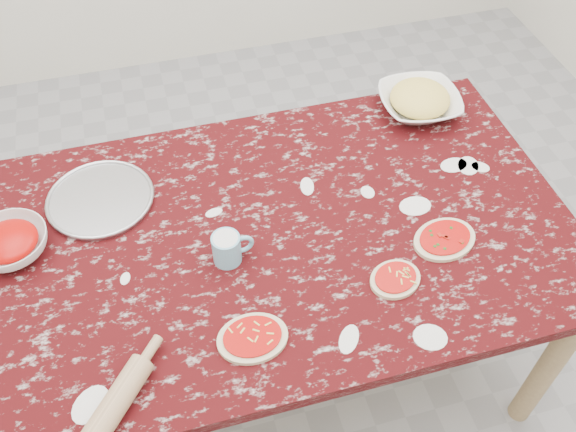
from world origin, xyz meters
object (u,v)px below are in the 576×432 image
at_px(sauce_bowl, 11,244).
at_px(worktable, 288,246).
at_px(pizza_tray, 101,200).
at_px(flour_mug, 228,248).
at_px(rolling_pin, 106,418).
at_px(cheese_bowl, 419,103).

bearing_deg(sauce_bowl, worktable, -8.91).
distance_m(pizza_tray, flour_mug, 0.44).
height_order(worktable, rolling_pin, rolling_pin).
relative_size(cheese_bowl, flour_mug, 2.30).
distance_m(cheese_bowl, flour_mug, 0.86).
distance_m(worktable, rolling_pin, 0.70).
distance_m(worktable, sauce_bowl, 0.76).
xyz_separation_m(worktable, flour_mug, (-0.18, -0.06, 0.13)).
distance_m(sauce_bowl, cheese_bowl, 1.32).
bearing_deg(pizza_tray, worktable, -25.95).
bearing_deg(sauce_bowl, pizza_tray, 27.84).
height_order(worktable, cheese_bowl, cheese_bowl).
bearing_deg(rolling_pin, worktable, 39.66).
bearing_deg(pizza_tray, flour_mug, -43.90).
bearing_deg(worktable, pizza_tray, 154.05).
height_order(pizza_tray, rolling_pin, rolling_pin).
xyz_separation_m(pizza_tray, flour_mug, (0.32, -0.31, 0.04)).
xyz_separation_m(pizza_tray, sauce_bowl, (-0.24, -0.13, 0.03)).
bearing_deg(cheese_bowl, rolling_pin, -142.96).
relative_size(cheese_bowl, rolling_pin, 0.89).
bearing_deg(flour_mug, rolling_pin, -132.75).
xyz_separation_m(flour_mug, rolling_pin, (-0.35, -0.38, -0.02)).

